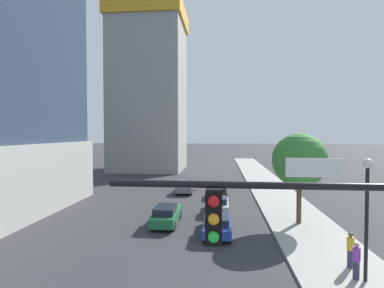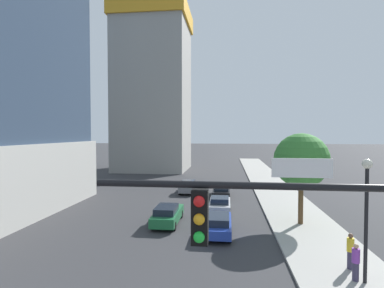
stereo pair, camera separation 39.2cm
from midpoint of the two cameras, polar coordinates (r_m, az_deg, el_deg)
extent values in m
cube|color=#9E9B93|center=(22.91, 20.68, -15.25)|extent=(4.97, 120.00, 0.15)
cube|color=#9E9B93|center=(57.82, -8.26, 10.04)|extent=(12.62, 12.36, 29.82)
cube|color=gold|center=(61.15, -8.33, 22.58)|extent=(13.37, 13.10, 3.00)
cube|color=gold|center=(54.08, -5.22, 14.41)|extent=(0.90, 0.90, 36.86)
cylinder|color=black|center=(5.98, 11.83, -7.63)|extent=(6.13, 0.14, 0.14)
cube|color=black|center=(6.09, 2.23, -13.44)|extent=(0.32, 0.36, 1.05)
sphere|color=red|center=(5.82, 2.12, -10.71)|extent=(0.22, 0.22, 0.22)
sphere|color=orange|center=(5.90, 2.12, -13.93)|extent=(0.22, 0.22, 0.22)
sphere|color=green|center=(6.01, 2.11, -17.05)|extent=(0.22, 0.22, 0.22)
cube|color=white|center=(6.10, 20.49, -4.20)|extent=(1.10, 0.04, 0.36)
cylinder|color=black|center=(16.04, 29.31, -13.06)|extent=(0.16, 0.16, 5.15)
sphere|color=silver|center=(15.57, 29.48, -3.21)|extent=(0.44, 0.44, 0.44)
cylinder|color=brown|center=(24.22, 18.99, -10.21)|extent=(0.36, 0.36, 3.18)
sphere|color=#387F33|center=(23.76, 19.08, -2.89)|extent=(4.00, 4.00, 4.00)
cube|color=slate|center=(35.27, -1.56, -8.12)|extent=(1.75, 4.30, 0.64)
cube|color=#19212D|center=(34.86, -1.63, -7.29)|extent=(1.47, 1.97, 0.50)
cylinder|color=black|center=(36.85, -2.48, -8.11)|extent=(0.22, 0.69, 0.69)
cylinder|color=black|center=(36.67, -0.07, -8.16)|extent=(0.22, 0.69, 0.69)
cylinder|color=black|center=(34.00, -3.18, -8.97)|extent=(0.22, 0.69, 0.69)
cylinder|color=black|center=(33.81, -0.56, -9.03)|extent=(0.22, 0.69, 0.69)
cube|color=#1E6638|center=(23.64, -5.27, -13.24)|extent=(1.76, 4.71, 0.69)
cube|color=#19212D|center=(23.00, -5.52, -12.16)|extent=(1.48, 2.36, 0.48)
cylinder|color=black|center=(25.39, -6.34, -12.86)|extent=(0.22, 0.62, 0.62)
cylinder|color=black|center=(25.12, -2.78, -13.01)|extent=(0.22, 0.62, 0.62)
cylinder|color=black|center=(22.38, -8.08, -14.93)|extent=(0.22, 0.62, 0.62)
cylinder|color=black|center=(22.08, -4.03, -15.15)|extent=(0.22, 0.62, 0.62)
cube|color=#233D9E|center=(21.42, 4.21, -14.87)|extent=(1.82, 4.72, 0.60)
cube|color=#19212D|center=(20.81, 4.18, -13.84)|extent=(1.53, 2.40, 0.47)
cylinder|color=black|center=(23.06, 2.25, -14.27)|extent=(0.22, 0.71, 0.71)
cylinder|color=black|center=(23.03, 6.36, -14.31)|extent=(0.22, 0.71, 0.71)
cylinder|color=black|center=(20.01, 1.70, -16.85)|extent=(0.22, 0.71, 0.71)
cylinder|color=black|center=(19.97, 6.50, -16.90)|extent=(0.22, 0.71, 0.71)
cube|color=black|center=(33.26, 4.70, -8.86)|extent=(1.76, 4.72, 0.55)
cube|color=#19212D|center=(33.00, 4.70, -8.02)|extent=(1.48, 2.44, 0.50)
cylinder|color=black|center=(34.90, 3.45, -8.72)|extent=(0.22, 0.65, 0.65)
cylinder|color=black|center=(34.88, 6.02, -8.73)|extent=(0.22, 0.65, 0.65)
cylinder|color=black|center=(31.75, 3.23, -9.80)|extent=(0.22, 0.65, 0.65)
cylinder|color=black|center=(31.73, 6.08, -9.82)|extent=(0.22, 0.65, 0.65)
cube|color=#B7B7BC|center=(26.89, 4.49, -11.36)|extent=(1.78, 4.09, 0.61)
cube|color=#19212D|center=(26.37, 4.48, -10.42)|extent=(1.50, 1.82, 0.48)
cylinder|color=black|center=(28.33, 2.93, -11.20)|extent=(0.22, 0.70, 0.70)
cylinder|color=black|center=(28.30, 6.16, -11.22)|extent=(0.22, 0.70, 0.70)
cylinder|color=black|center=(25.63, 2.64, -12.62)|extent=(0.22, 0.70, 0.70)
cylinder|color=black|center=(25.60, 6.23, -12.64)|extent=(0.22, 0.70, 0.70)
cylinder|color=#38334C|center=(16.73, 27.81, -20.20)|extent=(0.28, 0.28, 0.83)
cylinder|color=purple|center=(16.46, 27.85, -17.83)|extent=(0.34, 0.34, 0.64)
sphere|color=tan|center=(16.32, 27.88, -16.40)|extent=(0.22, 0.22, 0.22)
cylinder|color=#38334C|center=(17.88, 26.97, -18.65)|extent=(0.28, 0.28, 0.86)
cylinder|color=gold|center=(17.62, 27.02, -16.32)|extent=(0.34, 0.34, 0.67)
sphere|color=brown|center=(17.49, 27.04, -14.92)|extent=(0.23, 0.23, 0.23)
camera|label=1|loc=(0.20, -90.60, -0.02)|focal=28.41mm
camera|label=2|loc=(0.20, 89.40, 0.02)|focal=28.41mm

